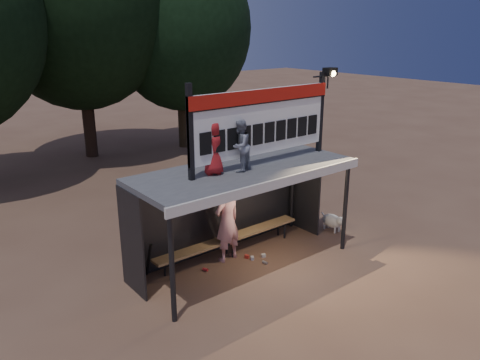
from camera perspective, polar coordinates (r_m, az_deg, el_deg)
name	(u,v)px	position (r m, az deg, el deg)	size (l,w,h in m)	color
ground	(244,264)	(10.98, 0.50, -10.19)	(80.00, 80.00, 0.00)	brown
player	(227,221)	(10.78, -1.58, -5.04)	(0.71, 0.46, 1.94)	silver
child_a	(240,146)	(9.72, 0.03, 4.19)	(0.53, 0.41, 1.09)	gray
child_b	(213,148)	(9.52, -3.30, 3.89)	(0.54, 0.35, 1.10)	maroon
dugout_shelter	(237,186)	(10.41, -0.32, -0.70)	(5.10, 2.08, 2.32)	#424245
scoreboard_assembly	(265,119)	(10.20, 3.03, 7.46)	(4.10, 0.27, 1.99)	black
bench	(229,239)	(11.17, -1.29, -7.19)	(4.00, 0.35, 0.48)	olive
tree_mid	(77,2)	(20.31, -19.27, 19.85)	(7.22, 7.22, 10.36)	black
tree_right	(180,28)	(21.15, -7.29, 17.89)	(6.08, 6.08, 8.72)	black
dog	(333,221)	(12.79, 11.28, -4.93)	(0.36, 0.81, 0.49)	beige
bats	(140,262)	(10.35, -12.05, -9.78)	(0.49, 0.33, 0.84)	#967246
litter	(247,260)	(11.06, 0.88, -9.75)	(1.57, 0.72, 0.08)	red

